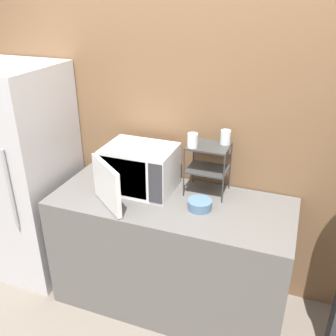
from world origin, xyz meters
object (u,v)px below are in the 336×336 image
at_px(glass_back_right, 225,137).
at_px(dish_rack, 208,159).
at_px(microwave, 138,169).
at_px(bowl, 200,205).
at_px(glass_front_left, 193,140).
at_px(refrigerator, 23,174).

bearing_deg(glass_back_right, dish_rack, -145.39).
bearing_deg(microwave, glass_back_right, 19.64).
distance_m(microwave, dish_rack, 0.49).
height_order(microwave, bowl, microwave).
xyz_separation_m(glass_front_left, refrigerator, (-1.37, -0.13, -0.43)).
bearing_deg(refrigerator, glass_back_right, 9.56).
height_order(glass_front_left, refrigerator, refrigerator).
xyz_separation_m(dish_rack, refrigerator, (-1.46, -0.20, -0.28)).
xyz_separation_m(dish_rack, glass_front_left, (-0.09, -0.07, 0.15)).
xyz_separation_m(dish_rack, bowl, (0.02, -0.24, -0.23)).
relative_size(glass_back_right, bowl, 0.60).
distance_m(dish_rack, glass_back_right, 0.19).
distance_m(microwave, bowl, 0.51).
distance_m(dish_rack, glass_front_left, 0.19).
bearing_deg(refrigerator, bowl, -1.53).
relative_size(dish_rack, bowl, 2.23).
relative_size(microwave, bowl, 3.83).
bearing_deg(glass_front_left, bowl, -56.32).
xyz_separation_m(microwave, glass_back_right, (0.56, 0.20, 0.24)).
distance_m(glass_front_left, glass_back_right, 0.23).
relative_size(microwave, glass_front_left, 6.34).
distance_m(microwave, glass_front_left, 0.45).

